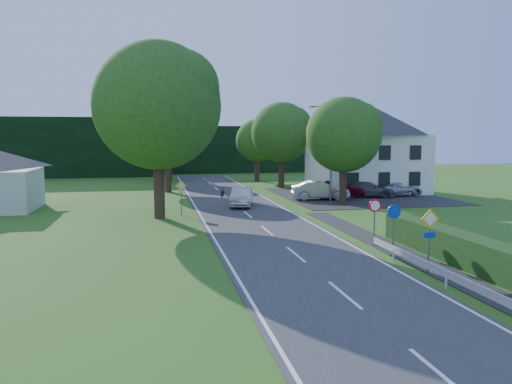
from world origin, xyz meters
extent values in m
plane|color=#335919|center=(0.00, 0.00, 0.00)|extent=(160.00, 160.00, 0.00)
cube|color=#343436|center=(0.00, 20.00, 0.02)|extent=(7.00, 80.00, 0.04)
cube|color=#232326|center=(12.00, 33.00, 0.02)|extent=(14.00, 16.00, 0.04)
cube|color=white|center=(-3.25, 20.00, 0.04)|extent=(0.12, 80.00, 0.01)
cube|color=white|center=(3.25, 20.00, 0.04)|extent=(0.12, 80.00, 0.01)
cube|color=black|center=(8.00, 66.00, 3.50)|extent=(30.00, 5.00, 7.00)
cube|color=white|center=(14.00, 36.00, 2.80)|extent=(10.00, 8.00, 5.60)
pyramid|color=#26272B|center=(14.00, 36.00, 7.10)|extent=(10.60, 8.40, 3.00)
cylinder|color=slate|center=(8.20, 30.00, 4.00)|extent=(0.16, 0.16, 8.00)
cylinder|color=slate|center=(7.40, 30.00, 7.90)|extent=(1.70, 0.10, 0.10)
cube|color=slate|center=(6.50, 30.00, 7.85)|extent=(0.50, 0.18, 0.12)
cylinder|color=slate|center=(4.30, 8.00, 1.20)|extent=(0.07, 0.07, 2.40)
cube|color=yellow|center=(4.30, 7.97, 2.20)|extent=(0.78, 0.04, 0.78)
cube|color=white|center=(4.30, 7.97, 2.20)|extent=(0.57, 0.05, 0.57)
cube|color=#0B39AF|center=(4.30, 7.97, 1.55)|extent=(0.50, 0.04, 0.22)
cylinder|color=slate|center=(4.30, 11.00, 1.10)|extent=(0.07, 0.07, 2.20)
cylinder|color=#0B39AF|center=(4.30, 10.97, 2.05)|extent=(0.64, 0.04, 0.64)
cylinder|color=slate|center=(4.30, 13.00, 1.10)|extent=(0.07, 0.07, 2.20)
cylinder|color=red|center=(4.30, 12.97, 2.05)|extent=(0.64, 0.04, 0.64)
cylinder|color=white|center=(4.30, 12.95, 2.05)|extent=(0.48, 0.04, 0.48)
cylinder|color=slate|center=(-4.50, 25.00, 1.10)|extent=(0.07, 0.07, 2.20)
cube|color=yellow|center=(-4.50, 24.97, 2.05)|extent=(0.78, 0.04, 0.78)
cube|color=white|center=(-4.50, 24.97, 2.05)|extent=(0.57, 0.05, 0.57)
imported|color=silver|center=(0.30, 28.22, 0.76)|extent=(2.55, 4.60, 1.44)
imported|color=black|center=(-0.35, 34.41, 0.52)|extent=(1.06, 1.91, 0.95)
imported|color=maroon|center=(10.00, 32.68, 0.84)|extent=(5.08, 3.40, 1.61)
imported|color=#9C9CA1|center=(7.61, 31.00, 0.85)|extent=(5.11, 2.44, 1.62)
imported|color=#515257|center=(12.40, 32.00, 0.74)|extent=(5.20, 3.36, 1.40)
imported|color=#B7B8BE|center=(15.50, 32.20, 0.67)|extent=(4.66, 2.45, 1.25)
imported|color=#AF200E|center=(12.50, 33.70, 0.89)|extent=(2.24, 2.27, 1.71)
camera|label=1|loc=(-6.26, -9.61, 5.40)|focal=35.00mm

